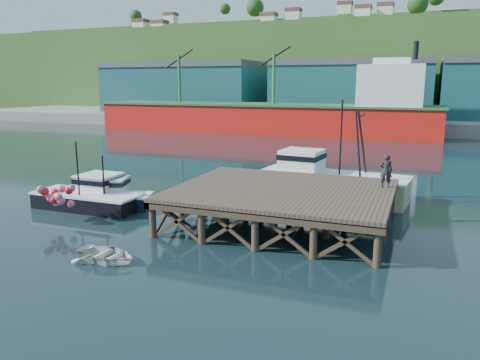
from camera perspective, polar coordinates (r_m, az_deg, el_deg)
The scene contains 12 objects.
ground at distance 29.11m, azimuth -5.32°, elevation -4.20°, with size 300.00×300.00×0.00m, color black.
wharf at distance 26.51m, azimuth 5.12°, elevation -1.46°, with size 12.00×10.00×2.62m.
far_quay at distance 96.08m, azimuth 13.78°, elevation 7.28°, with size 160.00×40.00×2.00m, color gray.
warehouse_left at distance 101.82m, azimuth -6.74°, elevation 10.87°, with size 32.00×16.00×9.00m, color #1A5756.
warehouse_mid at distance 90.88m, azimuth 13.52°, elevation 10.53°, with size 28.00×16.00×9.00m, color #1A5756.
cargo_ship at distance 76.12m, azimuth 5.20°, elevation 8.22°, with size 55.50×10.00×13.75m.
hillside at distance 125.66m, azimuth 15.90°, elevation 12.73°, with size 220.00×50.00×22.00m, color #2D511E.
boat_navy at distance 31.75m, azimuth -15.65°, elevation -1.92°, with size 5.99×3.93×3.53m.
boat_black at distance 31.90m, azimuth -17.79°, elevation -1.79°, with size 7.19×6.08×4.44m.
trawler at distance 33.30m, azimuth 10.81°, elevation 0.19°, with size 10.63×4.75×6.89m.
dinghy at distance 22.43m, azimuth -16.05°, elevation -8.70°, with size 2.22×3.10×0.64m, color silver.
dockworker at distance 27.84m, azimuth 17.37°, elevation 1.08°, with size 0.70×0.46×1.91m, color black.
Camera 1 is at (12.61, -24.99, 8.00)m, focal length 35.00 mm.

